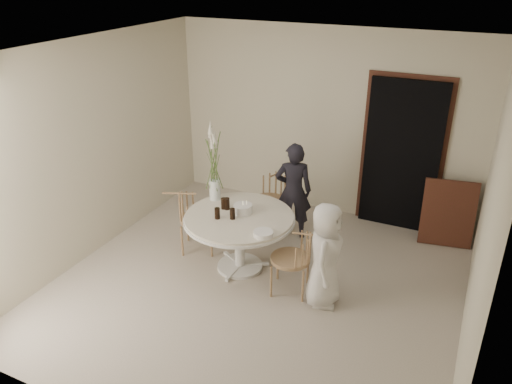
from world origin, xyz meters
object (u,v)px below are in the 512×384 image
at_px(table, 239,224).
at_px(boy, 325,255).
at_px(chair_right, 300,254).
at_px(chair_far, 275,193).
at_px(birthday_cake, 243,209).
at_px(girl, 293,191).
at_px(chair_left, 189,213).
at_px(flower_vase, 214,166).

relative_size(table, boy, 1.10).
relative_size(chair_right, boy, 0.65).
height_order(chair_far, chair_right, chair_far).
bearing_deg(boy, birthday_cake, 67.97).
distance_m(boy, birthday_cake, 1.18).
height_order(girl, birthday_cake, girl).
height_order(table, chair_left, chair_left).
relative_size(table, chair_far, 1.56).
relative_size(chair_far, chair_left, 1.04).
xyz_separation_m(girl, boy, (0.85, -1.22, -0.07)).
bearing_deg(chair_right, flower_vase, -118.63).
bearing_deg(girl, birthday_cake, 51.17).
relative_size(chair_left, birthday_cake, 3.67).
height_order(table, girl, girl).
bearing_deg(girl, chair_right, 93.19).
height_order(table, birthday_cake, birthday_cake).
relative_size(table, chair_right, 1.70).
height_order(girl, flower_vase, flower_vase).
bearing_deg(boy, chair_right, 70.65).
bearing_deg(chair_right, boy, 67.20).
height_order(chair_right, boy, boy).
xyz_separation_m(boy, birthday_cake, (-1.13, 0.29, 0.18)).
bearing_deg(birthday_cake, chair_far, 90.74).
bearing_deg(girl, boy, 102.79).
bearing_deg(girl, flower_vase, 22.03).
bearing_deg(flower_vase, boy, -16.53).
bearing_deg(chair_right, girl, -165.90).
relative_size(chair_left, flower_vase, 0.80).
bearing_deg(chair_far, chair_left, -108.30).
bearing_deg(boy, chair_left, 72.52).
bearing_deg(girl, chair_far, -37.61).
xyz_separation_m(chair_far, flower_vase, (-0.47, -0.83, 0.64)).
height_order(chair_far, chair_left, chair_far).
relative_size(chair_far, flower_vase, 0.83).
bearing_deg(table, birthday_cake, 83.51).
xyz_separation_m(table, flower_vase, (-0.48, 0.27, 0.57)).
bearing_deg(table, boy, -10.41).
distance_m(chair_far, birthday_cake, 1.04).
xyz_separation_m(table, girl, (0.29, 1.02, 0.06)).
xyz_separation_m(chair_left, birthday_cake, (0.80, -0.05, 0.25)).
distance_m(chair_right, birthday_cake, 0.90).
xyz_separation_m(table, chair_left, (-0.79, 0.13, -0.09)).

